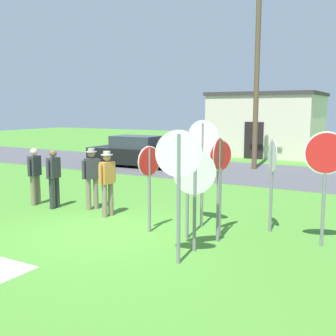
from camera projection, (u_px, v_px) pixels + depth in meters
name	position (u px, v px, depth m)	size (l,w,h in m)	color
ground_plane	(102.00, 233.00, 9.47)	(80.00, 80.00, 0.00)	#47842D
street_asphalt	(249.00, 172.00, 18.45)	(60.00, 6.40, 0.01)	#4C4C51
building_background	(267.00, 124.00, 25.49)	(6.31, 5.44, 3.81)	beige
utility_pole	(257.00, 72.00, 18.91)	(1.80, 0.24, 8.65)	brown
parked_car_on_street	(133.00, 152.00, 20.48)	(4.38, 2.17, 1.51)	black
stop_sign_rear_left	(272.00, 169.00, 9.35)	(0.38, 0.65, 2.15)	slate
stop_sign_nearest	(195.00, 183.00, 8.08)	(0.66, 0.58, 2.02)	slate
stop_sign_tallest	(188.00, 166.00, 8.84)	(0.13, 0.74, 2.37)	slate
stop_sign_leaning_left	(179.00, 172.00, 7.36)	(0.80, 0.32, 2.46)	slate
stop_sign_far_back	(203.00, 153.00, 9.76)	(0.87, 0.15, 2.57)	slate
stop_sign_low_front	(220.00, 171.00, 9.09)	(0.26, 0.66, 2.16)	slate
stop_sign_center_cluster	(149.00, 174.00, 9.35)	(0.17, 0.68, 2.00)	slate
stop_sign_leaning_right	(325.00, 167.00, 8.36)	(0.83, 0.34, 2.38)	slate
stop_sign_rear_right	(219.00, 172.00, 8.64)	(0.07, 0.70, 2.24)	slate
person_near_signs	(54.00, 175.00, 11.70)	(0.24, 0.57, 1.69)	#2D2D33
person_holding_notes	(92.00, 175.00, 11.55)	(0.37, 0.51, 1.74)	#7A6B56
person_in_blue	(107.00, 180.00, 10.80)	(0.31, 0.56, 1.74)	#7A6B56
person_in_dark_shirt	(35.00, 173.00, 12.13)	(0.27, 0.57, 1.69)	#7A6B56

